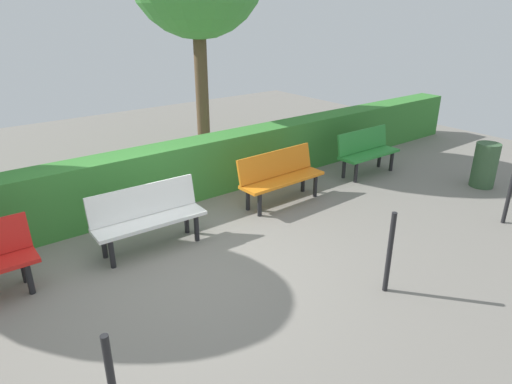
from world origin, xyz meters
name	(u,v)px	position (x,y,z in m)	size (l,w,h in m)	color
ground_plane	(189,265)	(0.00, 0.00, 0.00)	(18.55, 18.55, 0.00)	gray
bench_green	(367,150)	(-4.49, -0.86, 0.48)	(1.37, 0.46, 0.86)	#2D8C38
bench_orange	(280,175)	(-2.24, -0.83, 0.48)	(1.56, 0.50, 0.86)	orange
bench_white	(148,215)	(0.17, -0.75, 0.48)	(1.52, 0.51, 0.86)	white
hedge_row	(183,171)	(-1.03, -1.94, 0.49)	(14.55, 0.55, 0.99)	#387F33
railing_post_near	(510,193)	(-4.43, 1.88, 0.50)	(0.06, 0.06, 1.00)	black
railing_post_mid	(389,253)	(-1.54, 1.88, 0.50)	(0.06, 0.06, 1.00)	black
trash_bin	(485,165)	(-5.65, 0.91, 0.41)	(0.42, 0.42, 0.82)	#385938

